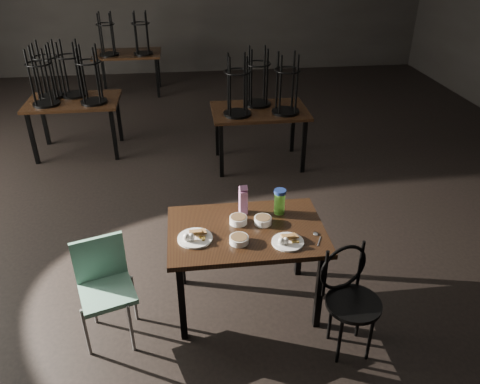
{
  "coord_description": "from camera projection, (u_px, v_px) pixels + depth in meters",
  "views": [
    {
      "loc": [
        -0.11,
        -4.15,
        2.78
      ],
      "look_at": [
        0.3,
        -0.82,
        0.85
      ],
      "focal_mm": 35.0,
      "sensor_mm": 36.0,
      "label": 1
    }
  ],
  "objects": [
    {
      "name": "main_table",
      "position": [
        246.0,
        237.0,
        3.62
      ],
      "size": [
        1.2,
        0.8,
        0.75
      ],
      "color": "black",
      "rests_on": "ground"
    },
    {
      "name": "plate_left",
      "position": [
        195.0,
        237.0,
        3.45
      ],
      "size": [
        0.26,
        0.26,
        0.08
      ],
      "color": "white",
      "rests_on": "main_table"
    },
    {
      "name": "plate_right",
      "position": [
        288.0,
        241.0,
        3.41
      ],
      "size": [
        0.24,
        0.24,
        0.08
      ],
      "color": "white",
      "rests_on": "main_table"
    },
    {
      "name": "bowl_near",
      "position": [
        238.0,
        220.0,
        3.64
      ],
      "size": [
        0.14,
        0.14,
        0.05
      ],
      "color": "white",
      "rests_on": "main_table"
    },
    {
      "name": "bowl_far",
      "position": [
        263.0,
        220.0,
        3.63
      ],
      "size": [
        0.14,
        0.14,
        0.05
      ],
      "color": "white",
      "rests_on": "main_table"
    },
    {
      "name": "bowl_big",
      "position": [
        239.0,
        239.0,
        3.42
      ],
      "size": [
        0.14,
        0.14,
        0.05
      ],
      "color": "white",
      "rests_on": "main_table"
    },
    {
      "name": "juice_carton",
      "position": [
        243.0,
        200.0,
        3.73
      ],
      "size": [
        0.07,
        0.07,
        0.25
      ],
      "color": "#981B78",
      "rests_on": "main_table"
    },
    {
      "name": "water_bottle",
      "position": [
        280.0,
        201.0,
        3.73
      ],
      "size": [
        0.11,
        0.11,
        0.21
      ],
      "color": "#5FC339",
      "rests_on": "main_table"
    },
    {
      "name": "spoon",
      "position": [
        316.0,
        235.0,
        3.51
      ],
      "size": [
        0.06,
        0.19,
        0.01
      ],
      "color": "silver",
      "rests_on": "main_table"
    },
    {
      "name": "bentwood_chair",
      "position": [
        349.0,
        292.0,
        3.33
      ],
      "size": [
        0.43,
        0.43,
        0.84
      ],
      "rotation": [
        0.0,
        0.0,
        0.27
      ],
      "color": "black",
      "rests_on": "ground"
    },
    {
      "name": "school_chair",
      "position": [
        105.0,
        282.0,
        3.44
      ],
      "size": [
        0.48,
        0.48,
        0.82
      ],
      "rotation": [
        0.0,
        0.0,
        0.31
      ],
      "color": "#669F88",
      "rests_on": "ground"
    },
    {
      "name": "bg_table_left",
      "position": [
        70.0,
        96.0,
        6.19
      ],
      "size": [
        1.2,
        0.8,
        1.48
      ],
      "color": "black",
      "rests_on": "ground"
    },
    {
      "name": "bg_table_right",
      "position": [
        260.0,
        108.0,
        5.86
      ],
      "size": [
        1.2,
        0.8,
        1.48
      ],
      "color": "black",
      "rests_on": "ground"
    },
    {
      "name": "bg_table_far",
      "position": [
        127.0,
        53.0,
        8.45
      ],
      "size": [
        1.2,
        0.8,
        1.48
      ],
      "color": "black",
      "rests_on": "ground"
    }
  ]
}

